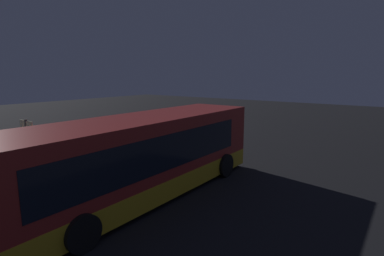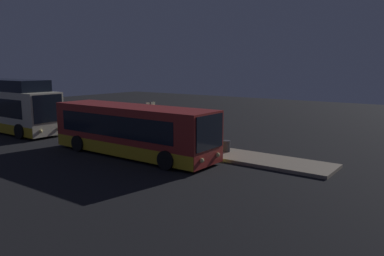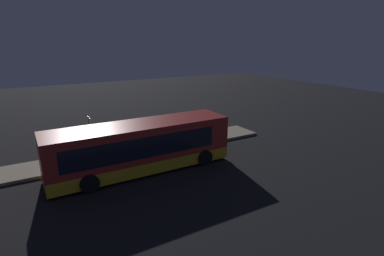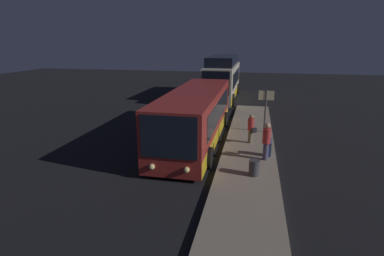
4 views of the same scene
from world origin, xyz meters
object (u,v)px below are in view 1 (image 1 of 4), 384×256
object	(u,v)px
bus_lead	(141,158)
passenger_boarding	(95,154)
sign_post	(28,142)
suitcase	(115,154)
passenger_waiting	(124,140)
trash_bin	(157,147)

from	to	relation	value
bus_lead	passenger_boarding	world-z (taller)	bus_lead
passenger_boarding	sign_post	distance (m)	2.54
bus_lead	suitcase	distance (m)	4.50
bus_lead	passenger_waiting	xyz separation A→B (m)	(2.53, 3.78, -0.29)
passenger_waiting	sign_post	size ratio (longest dim) A/B	0.69
passenger_waiting	suitcase	bearing A→B (deg)	97.62
sign_post	passenger_waiting	bearing A→B (deg)	-0.27
passenger_waiting	sign_post	bearing A→B (deg)	112.96
suitcase	sign_post	xyz separation A→B (m)	(-4.03, -0.12, 1.33)
suitcase	sign_post	distance (m)	4.24
passenger_boarding	trash_bin	distance (m)	4.12
bus_lead	suitcase	bearing A→B (deg)	62.69
bus_lead	sign_post	xyz separation A→B (m)	(-2.00, 3.80, 0.43)
trash_bin	passenger_boarding	bearing A→B (deg)	-176.53
bus_lead	trash_bin	world-z (taller)	bus_lead
passenger_boarding	suitcase	bearing A→B (deg)	77.51
passenger_waiting	bus_lead	bearing A→B (deg)	169.39
sign_post	trash_bin	xyz separation A→B (m)	(6.36, -0.51, -1.35)
suitcase	sign_post	size ratio (longest dim) A/B	0.36
passenger_waiting	suitcase	xyz separation A→B (m)	(-0.51, 0.14, -0.62)
passenger_boarding	trash_bin	xyz separation A→B (m)	(4.08, 0.25, -0.52)
passenger_boarding	sign_post	xyz separation A→B (m)	(-2.28, 0.76, 0.83)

